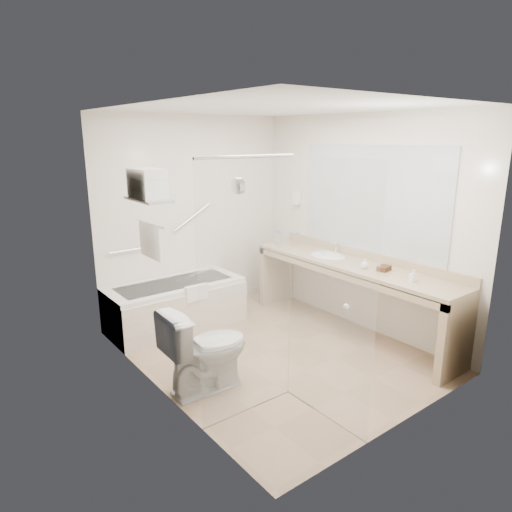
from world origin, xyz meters
TOP-DOWN VIEW (x-y plane):
  - floor at (0.00, 0.00)m, footprint 3.20×3.20m
  - ceiling at (0.00, 0.00)m, footprint 2.60×3.20m
  - wall_back at (0.00, 1.60)m, footprint 2.60×0.10m
  - wall_front at (0.00, -1.60)m, footprint 2.60×0.10m
  - wall_left at (-1.30, 0.00)m, footprint 0.10×3.20m
  - wall_right at (1.30, 0.00)m, footprint 0.10×3.20m
  - bathtub at (-0.50, 1.24)m, footprint 1.60×0.73m
  - grab_bar_short at (-0.95, 1.56)m, footprint 0.40×0.03m
  - grab_bar_long at (-0.05, 1.56)m, footprint 0.53×0.03m
  - shower_enclosure at (-0.63, -0.93)m, footprint 0.96×0.91m
  - towel_shelf at (-1.17, 0.35)m, footprint 0.24×0.55m
  - vanity_counter at (1.02, -0.15)m, footprint 0.55×2.70m
  - sink at (1.05, 0.25)m, footprint 0.40×0.52m
  - faucet at (1.20, 0.25)m, footprint 0.03×0.03m
  - mirror at (1.29, -0.15)m, footprint 0.02×2.00m
  - hairdryer_unit at (1.25, 1.05)m, footprint 0.08×0.10m
  - toilet at (-0.95, -0.20)m, footprint 0.81×0.48m
  - amenity_basket at (1.06, -0.57)m, footprint 0.17×0.13m
  - soap_bottle_a at (0.97, -0.98)m, footprint 0.09×0.13m
  - soap_bottle_b at (0.95, -0.39)m, footprint 0.11×0.13m
  - water_bottle_left at (0.99, 1.08)m, footprint 0.05×0.05m
  - water_bottle_mid at (0.95, 1.10)m, footprint 0.05×0.05m
  - water_bottle_right at (1.07, 0.81)m, footprint 0.06×0.06m
  - drinking_glass_near at (0.96, 0.22)m, footprint 0.08×0.08m
  - drinking_glass_far at (0.83, 0.90)m, footprint 0.09×0.09m

SIDE VIEW (x-z plane):
  - floor at x=0.00m, z-range 0.00..0.00m
  - bathtub at x=-0.50m, z-range -0.02..0.57m
  - toilet at x=-0.95m, z-range 0.00..0.78m
  - vanity_counter at x=1.02m, z-range 0.17..1.12m
  - sink at x=1.05m, z-range 0.75..0.89m
  - amenity_basket at x=1.06m, z-range 0.85..0.90m
  - soap_bottle_a at x=0.97m, z-range 0.85..0.91m
  - soap_bottle_b at x=0.95m, z-range 0.85..0.94m
  - drinking_glass_near at x=0.96m, z-range 0.85..0.94m
  - drinking_glass_far at x=0.83m, z-range 0.85..0.94m
  - water_bottle_left at x=0.99m, z-range 0.84..1.01m
  - faucet at x=1.20m, z-range 0.86..1.00m
  - water_bottle_mid at x=0.95m, z-range 0.84..1.02m
  - water_bottle_right at x=1.07m, z-range 0.84..1.03m
  - grab_bar_short at x=-0.95m, z-range 0.93..0.96m
  - shower_enclosure at x=-0.63m, z-range 0.01..2.12m
  - wall_back at x=0.00m, z-range 0.00..2.50m
  - wall_front at x=0.00m, z-range 0.00..2.50m
  - wall_left at x=-1.30m, z-range 0.00..2.50m
  - wall_right at x=1.30m, z-range 0.00..2.50m
  - grab_bar_long at x=-0.05m, z-range 1.09..1.41m
  - hairdryer_unit at x=1.25m, z-range 1.36..1.54m
  - mirror at x=1.29m, z-range 0.95..2.15m
  - towel_shelf at x=-1.17m, z-range 1.35..2.16m
  - ceiling at x=0.00m, z-range 2.45..2.55m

